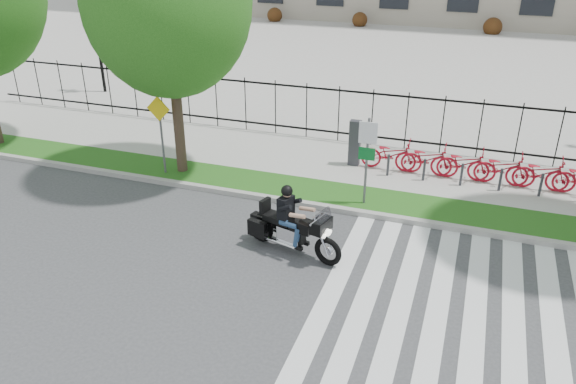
% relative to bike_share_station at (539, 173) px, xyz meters
% --- Properties ---
extents(ground, '(120.00, 120.00, 0.00)m').
position_rel_bike_share_station_xyz_m(ground, '(-6.60, -7.20, -0.66)').
color(ground, '#3B3B3E').
rests_on(ground, ground).
extents(curb, '(60.00, 0.20, 0.15)m').
position_rel_bike_share_station_xyz_m(curb, '(-6.60, -3.10, -0.59)').
color(curb, '#9C9A93').
rests_on(curb, ground).
extents(grass_verge, '(60.00, 1.50, 0.15)m').
position_rel_bike_share_station_xyz_m(grass_verge, '(-6.60, -2.25, -0.59)').
color(grass_verge, '#225214').
rests_on(grass_verge, ground).
extents(sidewalk, '(60.00, 3.50, 0.15)m').
position_rel_bike_share_station_xyz_m(sidewalk, '(-6.60, 0.25, -0.59)').
color(sidewalk, '#A29E97').
rests_on(sidewalk, ground).
extents(plaza, '(80.00, 34.00, 0.10)m').
position_rel_bike_share_station_xyz_m(plaza, '(-6.60, 17.80, -0.61)').
color(plaza, '#A29E97').
rests_on(plaza, ground).
extents(crosswalk_stripes, '(5.70, 8.00, 0.01)m').
position_rel_bike_share_station_xyz_m(crosswalk_stripes, '(-1.78, -7.20, -0.66)').
color(crosswalk_stripes, silver).
rests_on(crosswalk_stripes, ground).
extents(iron_fence, '(30.00, 0.06, 2.00)m').
position_rel_bike_share_station_xyz_m(iron_fence, '(-6.60, 2.00, 0.49)').
color(iron_fence, black).
rests_on(iron_fence, sidewalk).
extents(lamp_post_left, '(1.06, 0.70, 4.25)m').
position_rel_bike_share_station_xyz_m(lamp_post_left, '(-18.60, 4.80, 2.54)').
color(lamp_post_left, black).
rests_on(lamp_post_left, ground).
extents(street_tree_1, '(4.80, 4.80, 7.95)m').
position_rel_bike_share_station_xyz_m(street_tree_1, '(-10.59, -2.25, 4.66)').
color(street_tree_1, '#37281E').
rests_on(street_tree_1, grass_verge).
extents(bike_share_station, '(11.15, 0.88, 1.50)m').
position_rel_bike_share_station_xyz_m(bike_share_station, '(0.00, 0.00, 0.00)').
color(bike_share_station, '#2D2D33').
rests_on(bike_share_station, sidewalk).
extents(sign_pole_regulatory, '(0.50, 0.09, 2.50)m').
position_rel_bike_share_station_xyz_m(sign_pole_regulatory, '(-4.62, -2.62, 1.08)').
color(sign_pole_regulatory, '#59595B').
rests_on(sign_pole_regulatory, grass_verge).
extents(sign_pole_warning, '(0.78, 0.09, 2.49)m').
position_rel_bike_share_station_xyz_m(sign_pole_warning, '(-11.01, -2.62, 1.08)').
color(sign_pole_warning, '#59595B').
rests_on(sign_pole_warning, grass_verge).
extents(motorcycle_rider, '(2.66, 1.20, 2.10)m').
position_rel_bike_share_station_xyz_m(motorcycle_rider, '(-5.77, -5.49, 0.04)').
color(motorcycle_rider, black).
rests_on(motorcycle_rider, ground).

